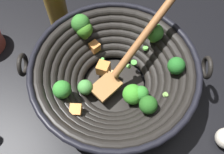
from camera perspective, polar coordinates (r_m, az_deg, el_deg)
ground_plane at (r=0.63m, az=0.52°, el=-2.29°), size 4.00×4.00×0.00m
wok at (r=0.57m, az=0.60°, el=0.92°), size 0.43×0.39×0.20m
cooking_oil_bottle at (r=0.71m, az=-13.43°, el=16.98°), size 0.06×0.06×0.21m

